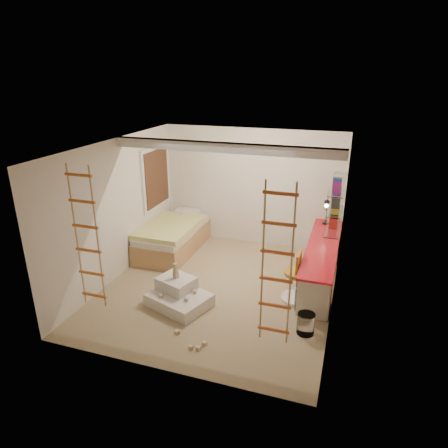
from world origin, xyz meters
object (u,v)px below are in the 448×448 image
(bed, at_px, (173,237))
(swivel_chair, at_px, (297,283))
(desk, at_px, (321,262))
(play_platform, at_px, (178,295))

(bed, bearing_deg, swivel_chair, -22.04)
(desk, xyz_separation_m, play_platform, (-2.20, -1.57, -0.24))
(bed, xyz_separation_m, swivel_chair, (2.88, -1.17, 0.00))
(bed, xyz_separation_m, play_platform, (1.00, -1.93, -0.16))
(bed, height_order, swivel_chair, swivel_chair)
(desk, distance_m, bed, 3.22)
(desk, relative_size, play_platform, 2.43)
(desk, height_order, play_platform, desk)
(desk, relative_size, swivel_chair, 3.13)
(swivel_chair, bearing_deg, bed, 157.96)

